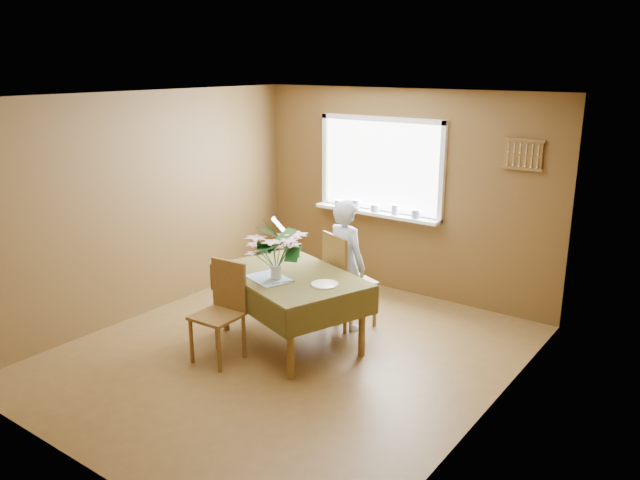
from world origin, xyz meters
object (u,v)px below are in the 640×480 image
Objects in this scene: chair_near at (222,307)px; flower_bouquet at (276,248)px; dining_table at (290,283)px; seated_woman at (346,265)px; chair_far at (344,277)px.

flower_bouquet reaches higher than chair_near.
flower_bouquet is (-0.02, -0.19, 0.40)m from dining_table.
seated_woman reaches higher than chair_near.
chair_near is (-0.52, -1.32, -0.04)m from chair_far.
flower_bouquet is (-0.22, -0.87, 0.50)m from chair_far.
seated_woman is (0.23, 0.67, 0.06)m from dining_table.
chair_near is at bearing 80.86° from seated_woman.
dining_table is 0.71m from chair_far.
chair_far is at bearing 76.01° from flower_bouquet.
dining_table is at bearing 84.61° from seated_woman.
seated_woman is at bearing 90.00° from dining_table.
flower_bouquet is (0.30, 0.45, 0.53)m from chair_near.
chair_far is 1.85× the size of flower_bouquet.
chair_far is (0.20, 0.68, -0.09)m from dining_table.
seated_woman reaches higher than dining_table.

